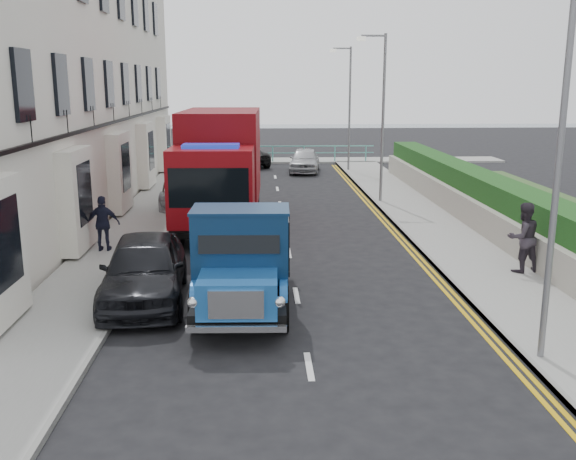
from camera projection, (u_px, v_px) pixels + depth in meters
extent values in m
plane|color=black|center=(302.00, 326.00, 13.66)|extent=(120.00, 120.00, 0.00)
cube|color=gray|center=(135.00, 231.00, 22.18)|extent=(2.40, 38.00, 0.12)
cube|color=gray|center=(434.00, 227.00, 22.64)|extent=(2.60, 38.00, 0.12)
cube|color=gray|center=(272.00, 161.00, 41.88)|extent=(30.00, 2.50, 0.12)
plane|color=slate|center=(266.00, 128.00, 72.06)|extent=(120.00, 120.00, 0.00)
cube|color=silver|center=(31.00, 30.00, 24.32)|extent=(6.00, 30.00, 14.00)
cube|color=black|center=(120.00, 120.00, 25.23)|extent=(0.12, 28.00, 0.10)
cube|color=#B2AD9E|center=(472.00, 214.00, 22.59)|extent=(0.30, 28.00, 1.00)
cube|color=#1D4315|center=(492.00, 202.00, 22.53)|extent=(1.20, 28.00, 1.70)
cube|color=#59B2A5|center=(273.00, 146.00, 40.87)|extent=(13.00, 0.08, 0.06)
cube|color=#59B2A5|center=(273.00, 153.00, 40.96)|extent=(13.00, 0.06, 0.05)
cylinder|color=slate|center=(557.00, 175.00, 11.12)|extent=(0.12, 0.12, 7.00)
cylinder|color=slate|center=(383.00, 121.00, 26.69)|extent=(0.12, 0.12, 7.00)
cube|color=slate|center=(373.00, 36.00, 25.90)|extent=(1.00, 0.08, 0.08)
cube|color=beige|center=(361.00, 39.00, 25.91)|extent=(0.35, 0.18, 0.18)
cylinder|color=slate|center=(350.00, 110.00, 36.42)|extent=(0.12, 0.12, 7.00)
cube|color=slate|center=(342.00, 48.00, 35.64)|extent=(1.00, 0.08, 0.08)
cube|color=beige|center=(333.00, 51.00, 35.64)|extent=(0.35, 0.18, 0.18)
cylinder|color=black|center=(197.00, 309.00, 13.26)|extent=(0.29, 0.97, 0.97)
cylinder|color=black|center=(283.00, 309.00, 13.29)|extent=(0.29, 0.97, 0.97)
cylinder|color=black|center=(211.00, 270.00, 16.01)|extent=(0.29, 0.97, 0.97)
cylinder|color=black|center=(282.00, 270.00, 16.04)|extent=(0.29, 0.97, 0.97)
cube|color=black|center=(243.00, 282.00, 14.62)|extent=(2.05, 4.88, 0.18)
cube|color=#1E5AA6|center=(238.00, 293.00, 12.72)|extent=(1.60, 1.35, 0.72)
cube|color=silver|center=(236.00, 305.00, 12.07)|extent=(1.06, 0.11, 0.55)
cube|color=#0D284B|center=(241.00, 250.00, 13.72)|extent=(2.05, 1.27, 1.76)
cube|color=black|center=(246.00, 258.00, 15.74)|extent=(2.19, 2.88, 0.12)
cylinder|color=black|center=(177.00, 229.00, 20.09)|extent=(0.37, 1.19, 1.18)
cylinder|color=black|center=(249.00, 228.00, 20.14)|extent=(0.37, 1.19, 1.18)
cylinder|color=black|center=(191.00, 208.00, 23.34)|extent=(0.37, 1.19, 1.18)
cylinder|color=black|center=(253.00, 208.00, 23.38)|extent=(0.37, 1.19, 1.18)
cylinder|color=black|center=(198.00, 197.00, 25.64)|extent=(0.37, 1.19, 1.18)
cylinder|color=black|center=(255.00, 197.00, 25.68)|extent=(0.37, 1.19, 1.18)
cube|color=black|center=(220.00, 205.00, 22.79)|extent=(2.66, 7.58, 0.27)
cube|color=maroon|center=(212.00, 186.00, 19.81)|extent=(2.63, 2.10, 2.36)
cube|color=black|center=(209.00, 188.00, 18.83)|extent=(2.36, 0.14, 1.18)
cube|color=maroon|center=(222.00, 155.00, 23.56)|extent=(2.82, 5.65, 3.22)
imported|color=black|center=(144.00, 269.00, 15.06)|extent=(2.23, 4.78, 1.58)
imported|color=#5197AD|center=(215.00, 195.00, 25.06)|extent=(1.77, 4.61, 1.50)
imported|color=silver|center=(195.00, 187.00, 27.00)|extent=(2.65, 5.43, 1.52)
imported|color=black|center=(245.00, 155.00, 39.72)|extent=(3.34, 4.99, 1.27)
imported|color=#AEAFB3|center=(305.00, 160.00, 36.93)|extent=(2.11, 4.22, 1.38)
imported|color=#322B34|center=(523.00, 237.00, 16.98)|extent=(1.05, 0.90, 1.88)
imported|color=#1A1C2F|center=(103.00, 224.00, 19.14)|extent=(0.98, 0.41, 1.66)
imported|color=#3F332D|center=(171.00, 190.00, 25.51)|extent=(0.81, 0.59, 1.53)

